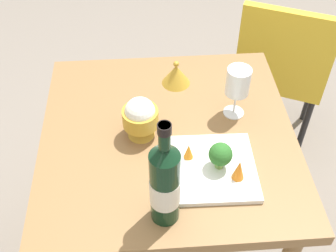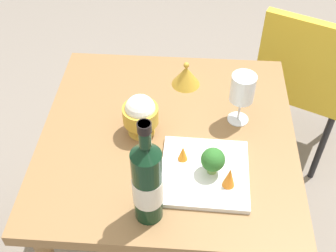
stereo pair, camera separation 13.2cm
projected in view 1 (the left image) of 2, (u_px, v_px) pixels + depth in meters
name	position (u px, v px, depth m)	size (l,w,h in m)	color
ground_plane	(168.00, 250.00, 1.88)	(8.00, 8.00, 0.00)	gray
dining_table	(168.00, 154.00, 1.42)	(0.80, 0.80, 0.75)	olive
chair_by_wall	(282.00, 66.00, 1.95)	(0.53, 0.53, 0.85)	gold
wine_bottle	(165.00, 184.00, 1.04)	(0.08, 0.08, 0.34)	black
wine_glass	(238.00, 83.00, 1.32)	(0.08, 0.08, 0.18)	white
rice_bowl	(140.00, 117.00, 1.29)	(0.11, 0.11, 0.14)	gold
rice_bowl_lid	(176.00, 74.00, 1.49)	(0.10, 0.10, 0.09)	gold
serving_plate	(212.00, 168.00, 1.24)	(0.26, 0.26, 0.02)	white
broccoli_floret	(220.00, 155.00, 1.19)	(0.07, 0.07, 0.09)	#729E4C
carrot_garnish_left	(189.00, 151.00, 1.24)	(0.03, 0.03, 0.05)	orange
carrot_garnish_right	(239.00, 170.00, 1.18)	(0.03, 0.03, 0.07)	orange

